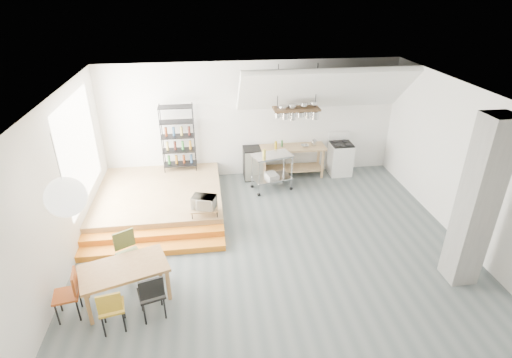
{
  "coord_description": "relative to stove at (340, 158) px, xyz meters",
  "views": [
    {
      "loc": [
        -1.27,
        -6.89,
        5.07
      ],
      "look_at": [
        -0.24,
        0.8,
        1.17
      ],
      "focal_mm": 28.0,
      "sensor_mm": 36.0,
      "label": 1
    }
  ],
  "objects": [
    {
      "name": "kitchen_counter",
      "position": [
        -1.4,
        -0.01,
        0.15
      ],
      "size": [
        1.8,
        0.6,
        0.91
      ],
      "color": "#9B794D",
      "rests_on": "ground"
    },
    {
      "name": "window_pane",
      "position": [
        -6.48,
        -1.66,
        1.32
      ],
      "size": [
        0.02,
        2.5,
        2.2
      ],
      "primitive_type": "cube",
      "color": "white",
      "rests_on": "wall_left"
    },
    {
      "name": "microwave_shelf",
      "position": [
        -3.9,
        -2.41,
        0.07
      ],
      "size": [
        0.6,
        0.4,
        0.16
      ],
      "color": "#9B794D",
      "rests_on": "platform"
    },
    {
      "name": "wall_right",
      "position": [
        1.5,
        -3.16,
        1.12
      ],
      "size": [
        0.04,
        7.0,
        3.2
      ],
      "primitive_type": "cube",
      "color": "silver",
      "rests_on": "ground"
    },
    {
      "name": "stove",
      "position": [
        0.0,
        0.0,
        0.0
      ],
      "size": [
        0.6,
        0.6,
        1.18
      ],
      "color": "white",
      "rests_on": "ground"
    },
    {
      "name": "wall_back",
      "position": [
        -2.5,
        0.34,
        1.12
      ],
      "size": [
        8.0,
        0.04,
        3.2
      ],
      "primitive_type": "cube",
      "color": "silver",
      "rests_on": "ground"
    },
    {
      "name": "floor",
      "position": [
        -2.5,
        -3.16,
        -0.48
      ],
      "size": [
        8.0,
        8.0,
        0.0
      ],
      "primitive_type": "plane",
      "color": "#535F60",
      "rests_on": "ground"
    },
    {
      "name": "microwave",
      "position": [
        -3.9,
        -2.41,
        0.22
      ],
      "size": [
        0.59,
        0.49,
        0.28
      ],
      "primitive_type": "imported",
      "rotation": [
        0.0,
        0.0,
        -0.32
      ],
      "color": "beige",
      "rests_on": "microwave_shelf"
    },
    {
      "name": "bowl",
      "position": [
        -1.08,
        -0.06,
        0.46
      ],
      "size": [
        0.23,
        0.23,
        0.05
      ],
      "primitive_type": "imported",
      "rotation": [
        0.0,
        0.0,
        -0.04
      ],
      "color": "silver",
      "rests_on": "kitchen_counter"
    },
    {
      "name": "paper_lantern",
      "position": [
        -5.87,
        -4.6,
        1.72
      ],
      "size": [
        0.6,
        0.6,
        0.6
      ],
      "primitive_type": "sphere",
      "color": "white",
      "rests_on": "ceiling"
    },
    {
      "name": "rolling_cart",
      "position": [
        -2.1,
        -0.69,
        0.17
      ],
      "size": [
        1.11,
        0.78,
        1.0
      ],
      "rotation": [
        0.0,
        0.0,
        0.24
      ],
      "color": "silver",
      "rests_on": "ground"
    },
    {
      "name": "chair_mustard",
      "position": [
        -5.4,
        -5.14,
        0.02
      ],
      "size": [
        0.45,
        0.45,
        0.84
      ],
      "rotation": [
        0.0,
        0.0,
        3.34
      ],
      "color": "#B58B1F",
      "rests_on": "ground"
    },
    {
      "name": "chair_olive",
      "position": [
        -5.35,
        -3.74,
        0.06
      ],
      "size": [
        0.56,
        0.56,
        0.91
      ],
      "rotation": [
        0.0,
        0.0,
        0.52
      ],
      "color": "olive",
      "rests_on": "ground"
    },
    {
      "name": "ceiling",
      "position": [
        -2.5,
        -3.16,
        2.72
      ],
      "size": [
        8.0,
        7.0,
        0.02
      ],
      "primitive_type": "cube",
      "color": "white",
      "rests_on": "wall_back"
    },
    {
      "name": "pot_rack",
      "position": [
        -1.37,
        -0.23,
        1.5
      ],
      "size": [
        1.2,
        0.5,
        1.43
      ],
      "color": "#392617",
      "rests_on": "ceiling"
    },
    {
      "name": "concrete_column",
      "position": [
        0.8,
        -4.66,
        1.12
      ],
      "size": [
        0.5,
        0.5,
        3.2
      ],
      "primitive_type": "cube",
      "color": "slate",
      "rests_on": "ground"
    },
    {
      "name": "dining_table",
      "position": [
        -5.3,
        -4.42,
        0.13
      ],
      "size": [
        1.62,
        1.22,
        0.68
      ],
      "rotation": [
        0.0,
        0.0,
        0.32
      ],
      "color": "#976037",
      "rests_on": "ground"
    },
    {
      "name": "slope_ceiling",
      "position": [
        -0.7,
        -0.26,
        2.07
      ],
      "size": [
        4.4,
        1.44,
        1.32
      ],
      "primitive_type": "cube",
      "rotation": [
        -0.73,
        0.0,
        0.0
      ],
      "color": "white",
      "rests_on": "wall_back"
    },
    {
      "name": "chair_red",
      "position": [
        -6.12,
        -4.7,
        0.04
      ],
      "size": [
        0.46,
        0.46,
        0.87
      ],
      "rotation": [
        0.0,
        0.0,
        -1.41
      ],
      "color": "#9D4216",
      "rests_on": "ground"
    },
    {
      "name": "mini_fridge",
      "position": [
        -2.51,
        0.04,
        -0.03
      ],
      "size": [
        0.53,
        0.53,
        0.9
      ],
      "primitive_type": "cube",
      "color": "black",
      "rests_on": "ground"
    },
    {
      "name": "step_lower",
      "position": [
        -5.0,
        -3.11,
        -0.41
      ],
      "size": [
        3.0,
        0.35,
        0.13
      ],
      "primitive_type": "cube",
      "color": "orange",
      "rests_on": "ground"
    },
    {
      "name": "step_upper",
      "position": [
        -5.0,
        -2.76,
        -0.35
      ],
      "size": [
        3.0,
        0.35,
        0.27
      ],
      "primitive_type": "cube",
      "color": "orange",
      "rests_on": "ground"
    },
    {
      "name": "wire_shelving",
      "position": [
        -4.5,
        0.04,
        0.85
      ],
      "size": [
        0.88,
        0.38,
        1.8
      ],
      "color": "black",
      "rests_on": "platform"
    },
    {
      "name": "wall_left",
      "position": [
        -6.5,
        -3.16,
        1.12
      ],
      "size": [
        0.04,
        7.0,
        3.2
      ],
      "primitive_type": "cube",
      "color": "silver",
      "rests_on": "ground"
    },
    {
      "name": "platform",
      "position": [
        -5.0,
        -1.16,
        -0.28
      ],
      "size": [
        3.0,
        3.0,
        0.4
      ],
      "primitive_type": "cube",
      "color": "#9B794D",
      "rests_on": "ground"
    },
    {
      "name": "chair_black",
      "position": [
        -4.79,
        -4.94,
        0.05
      ],
      "size": [
        0.51,
        0.51,
        0.9
      ],
      "rotation": [
        0.0,
        0.0,
        3.42
      ],
      "color": "black",
      "rests_on": "ground"
    }
  ]
}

